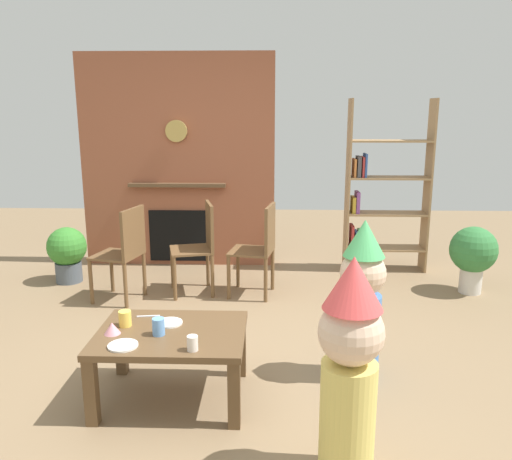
# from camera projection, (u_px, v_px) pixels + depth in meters

# --- Properties ---
(ground_plane) EXTENTS (12.00, 12.00, 0.00)m
(ground_plane) POSITION_uv_depth(u_px,v_px,m) (233.00, 369.00, 3.61)
(ground_plane) COLOR #846B4C
(brick_fireplace_feature) EXTENTS (2.20, 0.28, 2.40)m
(brick_fireplace_feature) POSITION_uv_depth(u_px,v_px,m) (179.00, 162.00, 5.89)
(brick_fireplace_feature) COLOR #935138
(brick_fireplace_feature) RESTS_ON ground_plane
(bookshelf) EXTENTS (0.90, 0.28, 1.90)m
(bookshelf) POSITION_uv_depth(u_px,v_px,m) (380.00, 193.00, 5.70)
(bookshelf) COLOR #9E7A51
(bookshelf) RESTS_ON ground_plane
(coffee_table) EXTENTS (0.91, 0.69, 0.45)m
(coffee_table) POSITION_uv_depth(u_px,v_px,m) (171.00, 342.00, 3.18)
(coffee_table) COLOR brown
(coffee_table) RESTS_ON ground_plane
(paper_cup_near_left) EXTENTS (0.06, 0.06, 0.09)m
(paper_cup_near_left) POSITION_uv_depth(u_px,v_px,m) (192.00, 343.00, 2.90)
(paper_cup_near_left) COLOR silver
(paper_cup_near_left) RESTS_ON coffee_table
(paper_cup_near_right) EXTENTS (0.08, 0.08, 0.10)m
(paper_cup_near_right) POSITION_uv_depth(u_px,v_px,m) (125.00, 319.00, 3.22)
(paper_cup_near_right) COLOR #F2CC4C
(paper_cup_near_right) RESTS_ON coffee_table
(paper_cup_center) EXTENTS (0.08, 0.08, 0.11)m
(paper_cup_center) POSITION_uv_depth(u_px,v_px,m) (159.00, 327.00, 3.10)
(paper_cup_center) COLOR #669EE0
(paper_cup_center) RESTS_ON coffee_table
(paper_plate_front) EXTENTS (0.17, 0.17, 0.01)m
(paper_plate_front) POSITION_uv_depth(u_px,v_px,m) (169.00, 323.00, 3.27)
(paper_plate_front) COLOR white
(paper_plate_front) RESTS_ON coffee_table
(paper_plate_rear) EXTENTS (0.17, 0.17, 0.01)m
(paper_plate_rear) POSITION_uv_depth(u_px,v_px,m) (123.00, 346.00, 2.95)
(paper_plate_rear) COLOR white
(paper_plate_rear) RESTS_ON coffee_table
(birthday_cake_slice) EXTENTS (0.10, 0.10, 0.07)m
(birthday_cake_slice) POSITION_uv_depth(u_px,v_px,m) (112.00, 328.00, 3.12)
(birthday_cake_slice) COLOR pink
(birthday_cake_slice) RESTS_ON coffee_table
(table_fork) EXTENTS (0.15, 0.04, 0.01)m
(table_fork) POSITION_uv_depth(u_px,v_px,m) (148.00, 316.00, 3.38)
(table_fork) COLOR silver
(table_fork) RESTS_ON coffee_table
(child_with_cone_hat) EXTENTS (0.31, 0.31, 1.13)m
(child_with_cone_hat) POSITION_uv_depth(u_px,v_px,m) (350.00, 365.00, 2.43)
(child_with_cone_hat) COLOR #E0CC66
(child_with_cone_hat) RESTS_ON ground_plane
(child_in_pink) EXTENTS (0.30, 0.30, 1.09)m
(child_in_pink) POSITION_uv_depth(u_px,v_px,m) (362.00, 296.00, 3.40)
(child_in_pink) COLOR #4C7FC6
(child_in_pink) RESTS_ON ground_plane
(dining_chair_left) EXTENTS (0.49, 0.49, 0.90)m
(dining_chair_left) POSITION_uv_depth(u_px,v_px,m) (125.00, 249.00, 4.81)
(dining_chair_left) COLOR brown
(dining_chair_left) RESTS_ON ground_plane
(dining_chair_middle) EXTENTS (0.49, 0.49, 0.90)m
(dining_chair_middle) POSITION_uv_depth(u_px,v_px,m) (201.00, 242.00, 5.04)
(dining_chair_middle) COLOR brown
(dining_chair_middle) RESTS_ON ground_plane
(dining_chair_right) EXTENTS (0.47, 0.47, 0.90)m
(dining_chair_right) POSITION_uv_depth(u_px,v_px,m) (260.00, 245.00, 4.96)
(dining_chair_right) COLOR brown
(dining_chair_right) RESTS_ON ground_plane
(potted_plant_tall) EXTENTS (0.46, 0.46, 0.67)m
(potted_plant_tall) POSITION_uv_depth(u_px,v_px,m) (473.00, 253.00, 5.05)
(potted_plant_tall) COLOR beige
(potted_plant_tall) RESTS_ON ground_plane
(potted_plant_short) EXTENTS (0.41, 0.41, 0.59)m
(potted_plant_short) POSITION_uv_depth(u_px,v_px,m) (67.00, 251.00, 5.39)
(potted_plant_short) COLOR #4C5660
(potted_plant_short) RESTS_ON ground_plane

